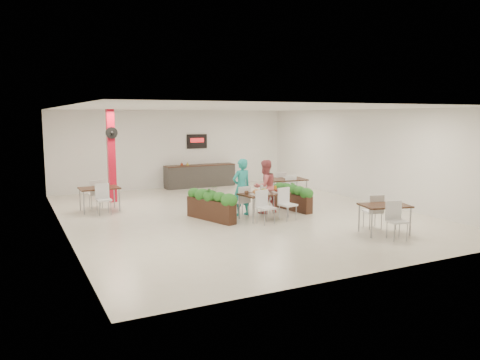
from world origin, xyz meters
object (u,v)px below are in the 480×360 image
object	(u,v)px
diner_man	(242,187)
side_table_a	(99,191)
side_table_b	(286,182)
side_table_c	(385,210)
planter_left	(211,203)
service_counter	(200,175)
diner_woman	(265,187)
red_column	(111,155)
planter_right	(293,195)
main_table	(264,197)

from	to	relation	value
diner_man	side_table_a	world-z (taller)	diner_man
side_table_b	side_table_c	xyz separation A→B (m)	(-0.37, -5.28, -0.02)
planter_left	side_table_a	size ratio (longest dim) A/B	1.12
diner_man	side_table_b	distance (m)	3.13
diner_man	side_table_b	bearing A→B (deg)	-155.50
planter_left	side_table_b	distance (m)	4.16
service_counter	planter_left	world-z (taller)	service_counter
diner_woman	side_table_b	world-z (taller)	diner_woman
red_column	side_table_b	distance (m)	6.17
diner_man	planter_right	bearing A→B (deg)	171.52
side_table_b	side_table_a	bearing A→B (deg)	179.79
planter_left	side_table_c	size ratio (longest dim) A/B	1.10
main_table	planter_left	xyz separation A→B (m)	(-1.47, 0.47, -0.13)
planter_left	side_table_b	world-z (taller)	planter_left
service_counter	planter_right	xyz separation A→B (m)	(0.81, -5.88, -0.01)
main_table	side_table_b	world-z (taller)	same
side_table_a	side_table_c	distance (m)	8.57
diner_man	diner_woman	distance (m)	0.80
red_column	side_table_a	xyz separation A→B (m)	(-0.70, -1.44, -1.01)
main_table	planter_right	size ratio (longest dim) A/B	1.06
red_column	planter_right	bearing A→B (deg)	-39.87
side_table_a	main_table	bearing A→B (deg)	-40.19
planter_left	side_table_a	distance (m)	3.81
side_table_c	red_column	bearing A→B (deg)	138.57
red_column	diner_man	size ratio (longest dim) A/B	1.87
planter_right	side_table_a	size ratio (longest dim) A/B	1.03
side_table_a	diner_woman	bearing A→B (deg)	-31.67
diner_man	side_table_a	distance (m)	4.52
service_counter	planter_right	distance (m)	5.94
diner_man	service_counter	bearing A→B (deg)	-108.00
side_table_b	service_counter	bearing A→B (deg)	119.00
side_table_a	planter_left	bearing A→B (deg)	-48.35
diner_woman	planter_left	size ratio (longest dim) A/B	0.90
main_table	side_table_b	size ratio (longest dim) A/B	1.07
main_table	side_table_b	xyz separation A→B (m)	(2.23, 2.36, 0.01)
planter_right	side_table_c	world-z (taller)	side_table_c
diner_man	planter_left	xyz separation A→B (m)	(-1.08, -0.18, -0.35)
service_counter	side_table_a	bearing A→B (deg)	-144.85
red_column	side_table_a	size ratio (longest dim) A/B	1.96
service_counter	side_table_c	world-z (taller)	service_counter
red_column	service_counter	distance (m)	4.56
planter_right	side_table_b	world-z (taller)	side_table_b
diner_man	side_table_c	xyz separation A→B (m)	(2.26, -3.58, -0.23)
side_table_a	planter_right	bearing A→B (deg)	-26.96
red_column	side_table_c	size ratio (longest dim) A/B	1.91
planter_left	planter_right	world-z (taller)	planter_left
service_counter	diner_woman	size ratio (longest dim) A/B	1.83
planter_right	side_table_a	xyz separation A→B (m)	(-5.51, 2.58, 0.15)
service_counter	planter_right	world-z (taller)	service_counter
main_table	diner_man	world-z (taller)	diner_man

